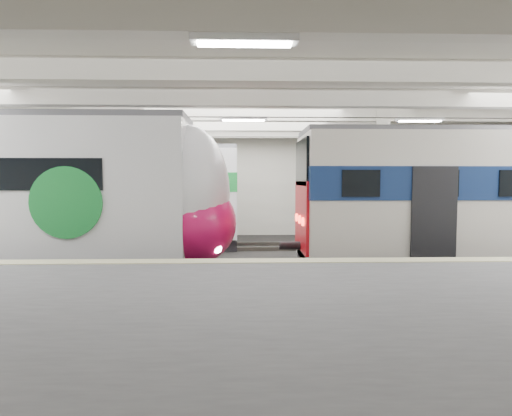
{
  "coord_description": "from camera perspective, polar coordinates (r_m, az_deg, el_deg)",
  "views": [
    {
      "loc": [
        -0.03,
        -12.5,
        2.85
      ],
      "look_at": [
        0.39,
        1.0,
        2.0
      ],
      "focal_mm": 30.0,
      "sensor_mm": 36.0,
      "label": 1
    }
  ],
  "objects": [
    {
      "name": "station_hall",
      "position": [
        10.77,
        -1.61,
        5.7
      ],
      "size": [
        36.0,
        24.0,
        5.75
      ],
      "color": "black",
      "rests_on": "ground"
    },
    {
      "name": "modern_emu",
      "position": [
        14.3,
        -30.74,
        0.94
      ],
      "size": [
        14.73,
        3.04,
        4.71
      ],
      "color": "silver",
      "rests_on": "ground"
    },
    {
      "name": "far_train",
      "position": [
        19.33,
        -23.07,
        1.5
      ],
      "size": [
        13.6,
        3.25,
        4.33
      ],
      "rotation": [
        0.0,
        0.0,
        0.04
      ],
      "color": "silver",
      "rests_on": "ground"
    }
  ]
}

